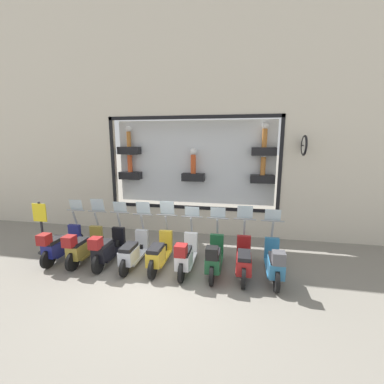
# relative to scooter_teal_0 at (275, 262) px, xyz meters

# --- Properties ---
(ground_plane) EXTENTS (120.00, 120.00, 0.00)m
(ground_plane) POSITION_rel_scooter_teal_0_xyz_m (-0.53, 2.62, -0.47)
(ground_plane) COLOR gray
(building_facade) EXTENTS (1.24, 36.00, 8.74)m
(building_facade) POSITION_rel_scooter_teal_0_xyz_m (3.07, 2.62, 3.99)
(building_facade) COLOR beige
(building_facade) RESTS_ON ground_plane
(scooter_teal_0) EXTENTS (1.80, 0.61, 1.58)m
(scooter_teal_0) POSITION_rel_scooter_teal_0_xyz_m (0.00, 0.00, 0.00)
(scooter_teal_0) COLOR black
(scooter_teal_0) RESTS_ON ground_plane
(scooter_red_1) EXTENTS (1.81, 0.60, 1.65)m
(scooter_red_1) POSITION_rel_scooter_teal_0_xyz_m (0.06, 0.74, -0.03)
(scooter_red_1) COLOR black
(scooter_red_1) RESTS_ON ground_plane
(scooter_green_2) EXTENTS (1.80, 0.60, 1.56)m
(scooter_green_2) POSITION_rel_scooter_teal_0_xyz_m (-0.00, 1.48, -0.01)
(scooter_green_2) COLOR black
(scooter_green_2) RESTS_ON ground_plane
(scooter_white_3) EXTENTS (1.80, 0.60, 1.55)m
(scooter_white_3) POSITION_rel_scooter_teal_0_xyz_m (-0.00, 2.22, -0.00)
(scooter_white_3) COLOR black
(scooter_white_3) RESTS_ON ground_plane
(scooter_yellow_4) EXTENTS (1.80, 0.60, 1.68)m
(scooter_yellow_4) POSITION_rel_scooter_teal_0_xyz_m (0.06, 2.96, -0.03)
(scooter_yellow_4) COLOR black
(scooter_yellow_4) RESTS_ON ground_plane
(scooter_silver_5) EXTENTS (1.79, 0.60, 1.62)m
(scooter_silver_5) POSITION_rel_scooter_teal_0_xyz_m (0.06, 3.70, -0.05)
(scooter_silver_5) COLOR black
(scooter_silver_5) RESTS_ON ground_plane
(scooter_black_6) EXTENTS (1.80, 0.61, 1.59)m
(scooter_black_6) POSITION_rel_scooter_teal_0_xyz_m (0.00, 4.44, 0.00)
(scooter_black_6) COLOR black
(scooter_black_6) RESTS_ON ground_plane
(scooter_olive_7) EXTENTS (1.80, 0.61, 1.65)m
(scooter_olive_7) POSITION_rel_scooter_teal_0_xyz_m (0.00, 5.18, 0.00)
(scooter_olive_7) COLOR black
(scooter_olive_7) RESTS_ON ground_plane
(scooter_navy_8) EXTENTS (1.80, 0.61, 1.59)m
(scooter_navy_8) POSITION_rel_scooter_teal_0_xyz_m (-0.00, 5.92, -0.00)
(scooter_navy_8) COLOR black
(scooter_navy_8) RESTS_ON ground_plane
(shop_sign_post) EXTENTS (0.36, 0.45, 1.60)m
(shop_sign_post) POSITION_rel_scooter_teal_0_xyz_m (0.34, 6.76, 0.39)
(shop_sign_post) COLOR #232326
(shop_sign_post) RESTS_ON ground_plane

